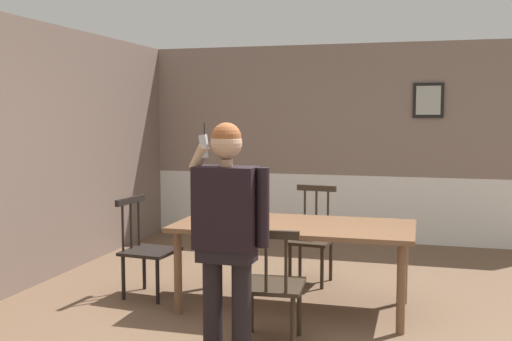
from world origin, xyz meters
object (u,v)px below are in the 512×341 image
at_px(chair_near_window, 312,237).
at_px(person_figure, 228,225).
at_px(chair_at_table_head, 270,285).
at_px(dining_table, 294,232).
at_px(chair_by_doorway, 147,249).

distance_m(chair_near_window, person_figure, 2.23).
bearing_deg(person_figure, chair_at_table_head, -116.73).
relative_size(dining_table, chair_near_window, 2.11).
bearing_deg(chair_at_table_head, chair_near_window, 85.77).
height_order(chair_near_window, chair_at_table_head, chair_near_window).
distance_m(chair_at_table_head, person_figure, 0.67).
xyz_separation_m(chair_by_doorway, person_figure, (1.23, -1.26, 0.51)).
height_order(chair_near_window, person_figure, person_figure).
distance_m(chair_by_doorway, person_figure, 1.84).
height_order(dining_table, chair_at_table_head, chair_at_table_head).
bearing_deg(chair_near_window, person_figure, 91.05).
bearing_deg(dining_table, person_figure, -99.09).
height_order(dining_table, chair_near_window, chair_near_window).
xyz_separation_m(dining_table, chair_near_window, (-0.00, 0.89, -0.23)).
bearing_deg(person_figure, chair_near_window, -92.80).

